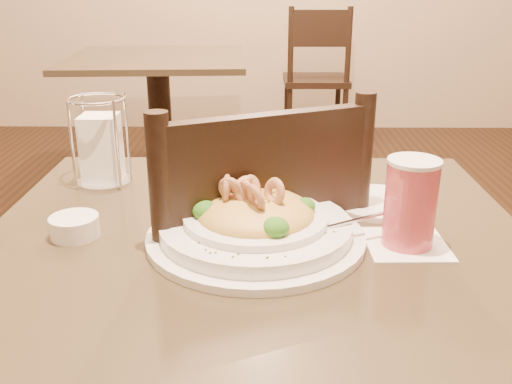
{
  "coord_description": "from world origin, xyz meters",
  "views": [
    {
      "loc": [
        0.01,
        -0.81,
        1.12
      ],
      "look_at": [
        0.0,
        0.02,
        0.8
      ],
      "focal_mm": 40.0,
      "sensor_mm": 36.0,
      "label": 1
    }
  ],
  "objects_px": {
    "dining_chair_far": "(316,74)",
    "dining_chair_near": "(240,300)",
    "napkin_caddy": "(101,147)",
    "side_plate": "(378,203)",
    "butter_ramekin": "(75,227)",
    "drink_glass": "(410,204)",
    "background_table": "(159,99)",
    "bread_basket": "(255,170)",
    "main_table": "(256,361)",
    "pasta_bowl": "(255,222)"
  },
  "relations": [
    {
      "from": "dining_chair_far",
      "to": "dining_chair_near",
      "type": "bearing_deg",
      "value": 81.57
    },
    {
      "from": "napkin_caddy",
      "to": "side_plate",
      "type": "xyz_separation_m",
      "value": [
        0.54,
        -0.12,
        -0.07
      ]
    },
    {
      "from": "side_plate",
      "to": "butter_ramekin",
      "type": "bearing_deg",
      "value": -164.95
    },
    {
      "from": "dining_chair_far",
      "to": "drink_glass",
      "type": "relative_size",
      "value": 6.56
    },
    {
      "from": "background_table",
      "to": "bread_basket",
      "type": "distance_m",
      "value": 1.98
    },
    {
      "from": "main_table",
      "to": "napkin_caddy",
      "type": "height_order",
      "value": "napkin_caddy"
    },
    {
      "from": "pasta_bowl",
      "to": "butter_ramekin",
      "type": "xyz_separation_m",
      "value": [
        -0.29,
        0.01,
        -0.01
      ]
    },
    {
      "from": "background_table",
      "to": "pasta_bowl",
      "type": "xyz_separation_m",
      "value": [
        0.54,
        -2.18,
        0.26
      ]
    },
    {
      "from": "dining_chair_far",
      "to": "side_plate",
      "type": "bearing_deg",
      "value": 86.85
    },
    {
      "from": "bread_basket",
      "to": "napkin_caddy",
      "type": "distance_m",
      "value": 0.31
    },
    {
      "from": "dining_chair_near",
      "to": "pasta_bowl",
      "type": "height_order",
      "value": "dining_chair_near"
    },
    {
      "from": "background_table",
      "to": "napkin_caddy",
      "type": "distance_m",
      "value": 1.95
    },
    {
      "from": "pasta_bowl",
      "to": "side_plate",
      "type": "bearing_deg",
      "value": 34.14
    },
    {
      "from": "dining_chair_near",
      "to": "side_plate",
      "type": "relative_size",
      "value": 5.46
    },
    {
      "from": "background_table",
      "to": "dining_chair_far",
      "type": "relative_size",
      "value": 1.03
    },
    {
      "from": "drink_glass",
      "to": "side_plate",
      "type": "distance_m",
      "value": 0.18
    },
    {
      "from": "dining_chair_near",
      "to": "side_plate",
      "type": "height_order",
      "value": "dining_chair_near"
    },
    {
      "from": "napkin_caddy",
      "to": "side_plate",
      "type": "height_order",
      "value": "napkin_caddy"
    },
    {
      "from": "main_table",
      "to": "dining_chair_near",
      "type": "relative_size",
      "value": 0.97
    },
    {
      "from": "drink_glass",
      "to": "dining_chair_far",
      "type": "bearing_deg",
      "value": 87.62
    },
    {
      "from": "dining_chair_near",
      "to": "background_table",
      "type": "bearing_deg",
      "value": -100.03
    },
    {
      "from": "butter_ramekin",
      "to": "drink_glass",
      "type": "bearing_deg",
      "value": -2.83
    },
    {
      "from": "pasta_bowl",
      "to": "side_plate",
      "type": "relative_size",
      "value": 2.25
    },
    {
      "from": "pasta_bowl",
      "to": "side_plate",
      "type": "height_order",
      "value": "pasta_bowl"
    },
    {
      "from": "background_table",
      "to": "side_plate",
      "type": "bearing_deg",
      "value": -69.28
    },
    {
      "from": "background_table",
      "to": "dining_chair_far",
      "type": "bearing_deg",
      "value": 40.25
    },
    {
      "from": "dining_chair_far",
      "to": "side_plate",
      "type": "height_order",
      "value": "dining_chair_far"
    },
    {
      "from": "drink_glass",
      "to": "bread_basket",
      "type": "distance_m",
      "value": 0.39
    },
    {
      "from": "napkin_caddy",
      "to": "pasta_bowl",
      "type": "bearing_deg",
      "value": -40.75
    },
    {
      "from": "pasta_bowl",
      "to": "drink_glass",
      "type": "xyz_separation_m",
      "value": [
        0.24,
        -0.01,
        0.04
      ]
    },
    {
      "from": "dining_chair_near",
      "to": "side_plate",
      "type": "bearing_deg",
      "value": 151.03
    },
    {
      "from": "main_table",
      "to": "dining_chair_far",
      "type": "bearing_deg",
      "value": 83.05
    },
    {
      "from": "bread_basket",
      "to": "dining_chair_near",
      "type": "bearing_deg",
      "value": -103.8
    },
    {
      "from": "bread_basket",
      "to": "background_table",
      "type": "bearing_deg",
      "value": 105.93
    },
    {
      "from": "dining_chair_near",
      "to": "napkin_caddy",
      "type": "distance_m",
      "value": 0.42
    },
    {
      "from": "dining_chair_far",
      "to": "napkin_caddy",
      "type": "bearing_deg",
      "value": 75.53
    },
    {
      "from": "side_plate",
      "to": "main_table",
      "type": "bearing_deg",
      "value": -143.91
    },
    {
      "from": "side_plate",
      "to": "drink_glass",
      "type": "bearing_deg",
      "value": -85.15
    },
    {
      "from": "background_table",
      "to": "side_plate",
      "type": "height_order",
      "value": "side_plate"
    },
    {
      "from": "drink_glass",
      "to": "main_table",
      "type": "bearing_deg",
      "value": 179.34
    },
    {
      "from": "dining_chair_far",
      "to": "drink_glass",
      "type": "bearing_deg",
      "value": 87.28
    },
    {
      "from": "dining_chair_far",
      "to": "side_plate",
      "type": "distance_m",
      "value": 2.8
    },
    {
      "from": "main_table",
      "to": "butter_ramekin",
      "type": "height_order",
      "value": "butter_ramekin"
    },
    {
      "from": "dining_chair_near",
      "to": "butter_ramekin",
      "type": "xyz_separation_m",
      "value": [
        -0.26,
        -0.16,
        0.24
      ]
    },
    {
      "from": "main_table",
      "to": "pasta_bowl",
      "type": "relative_size",
      "value": 2.35
    },
    {
      "from": "drink_glass",
      "to": "butter_ramekin",
      "type": "bearing_deg",
      "value": 177.17
    },
    {
      "from": "dining_chair_near",
      "to": "dining_chair_far",
      "type": "height_order",
      "value": "same"
    },
    {
      "from": "main_table",
      "to": "side_plate",
      "type": "distance_m",
      "value": 0.36
    },
    {
      "from": "background_table",
      "to": "dining_chair_far",
      "type": "height_order",
      "value": "dining_chair_far"
    },
    {
      "from": "side_plate",
      "to": "butter_ramekin",
      "type": "xyz_separation_m",
      "value": [
        -0.52,
        -0.14,
        0.01
      ]
    }
  ]
}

